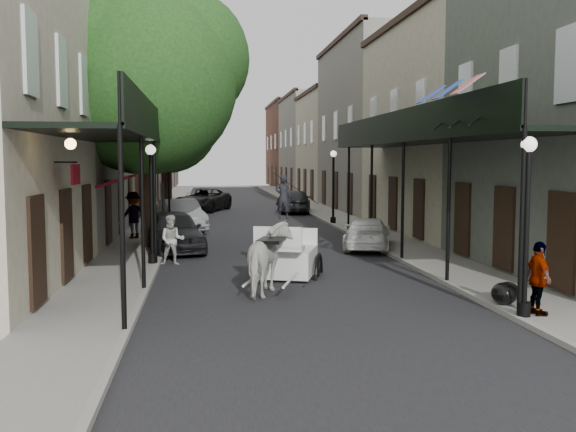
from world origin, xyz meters
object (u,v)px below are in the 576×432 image
object	(u,v)px
tree_far	(173,118)
car_left_mid	(181,216)
car_left_far	(203,200)
car_left_near	(174,231)
tree_near	(156,75)
car_right_far	(296,201)
horse	(270,259)
carriage	(289,236)
pedestrian_sidewalk_right	(539,278)
pedestrian_walking	(172,240)
pedestrian_sidewalk_left	(133,215)
car_right_near	(367,234)
lamppost_right_near	(526,224)
lamppost_left	(152,202)
lamppost_right_far	(333,185)

from	to	relation	value
tree_far	car_left_mid	world-z (taller)	tree_far
tree_far	car_left_far	bearing A→B (deg)	65.98
car_left_near	car_left_far	xyz separation A→B (m)	(1.00, 18.55, -0.02)
tree_near	car_right_far	size ratio (longest dim) A/B	2.14
tree_far	horse	size ratio (longest dim) A/B	4.08
carriage	pedestrian_sidewalk_right	size ratio (longest dim) A/B	1.92
tree_near	pedestrian_walking	world-z (taller)	tree_near
pedestrian_sidewalk_left	car_right_near	size ratio (longest dim) A/B	0.47
pedestrian_walking	tree_far	bearing A→B (deg)	92.80
tree_far	lamppost_right_near	bearing A→B (deg)	-72.32
pedestrian_walking	car_right_far	size ratio (longest dim) A/B	0.36
tree_far	carriage	bearing A→B (deg)	-78.11
pedestrian_walking	car_right_near	bearing A→B (deg)	21.48
lamppost_left	pedestrian_sidewalk_right	size ratio (longest dim) A/B	2.39
car_left_mid	car_right_near	size ratio (longest dim) A/B	1.11
tree_far	car_left_far	xyz separation A→B (m)	(1.65, 3.69, -5.09)
pedestrian_walking	car_left_far	world-z (taller)	pedestrian_walking
horse	pedestrian_sidewalk_right	world-z (taller)	horse
car_left_near	pedestrian_sidewalk_left	bearing A→B (deg)	106.23
lamppost_right_far	horse	size ratio (longest dim) A/B	1.76
pedestrian_sidewalk_right	lamppost_right_near	bearing A→B (deg)	99.46
lamppost_left	lamppost_right_far	bearing A→B (deg)	55.65
lamppost_right_far	car_right_far	world-z (taller)	lamppost_right_far
car_left_far	lamppost_right_far	bearing A→B (deg)	-35.87
lamppost_right_near	car_right_near	world-z (taller)	lamppost_right_near
lamppost_left	car_right_far	xyz separation A→B (m)	(7.35, 19.77, -1.28)
carriage	car_left_far	bearing A→B (deg)	113.64
tree_near	car_right_near	xyz separation A→B (m)	(7.80, -1.18, -5.89)
lamppost_right_near	pedestrian_sidewalk_left	xyz separation A→B (m)	(-9.50, 14.69, -0.97)
lamppost_right_far	car_left_near	distance (m)	11.67
lamppost_right_far	pedestrian_sidewalk_left	world-z (taller)	lamppost_right_far
car_right_far	pedestrian_sidewalk_left	bearing A→B (deg)	66.59
lamppost_right_near	car_left_mid	bearing A→B (deg)	113.09
lamppost_right_far	pedestrian_sidewalk_left	distance (m)	10.93
pedestrian_sidewalk_right	car_left_far	bearing A→B (deg)	14.01
lamppost_right_near	carriage	xyz separation A→B (m)	(-4.11, 6.06, -0.89)
lamppost_left	car_right_near	xyz separation A→B (m)	(7.70, 3.00, -1.45)
lamppost_right_far	tree_far	bearing A→B (deg)	143.49
horse	car_right_near	xyz separation A→B (m)	(4.44, 7.59, -0.30)
tree_far	pedestrian_walking	distance (m)	18.62
lamppost_right_far	carriage	distance (m)	14.56
tree_far	car_right_far	size ratio (longest dim) A/B	1.92
lamppost_right_far	tree_near	bearing A→B (deg)	-136.69
carriage	tree_far	bearing A→B (deg)	119.32
car_left_far	carriage	bearing A→B (deg)	-63.84
pedestrian_sidewalk_left	car_left_far	size ratio (longest dim) A/B	0.36
tree_far	lamppost_right_far	world-z (taller)	tree_far
tree_near	tree_far	size ratio (longest dim) A/B	1.12
carriage	car_right_near	bearing A→B (deg)	71.27
pedestrian_sidewalk_left	car_left_near	bearing A→B (deg)	87.64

